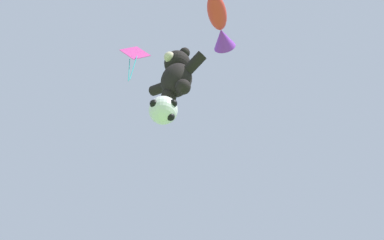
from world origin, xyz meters
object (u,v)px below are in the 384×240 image
object	(u,v)px
soccer_ball_kite	(164,110)
fish_kite_crimson	(220,26)
teddy_bear_kite	(177,75)
diamond_kite	(135,55)

from	to	relation	value
soccer_ball_kite	fish_kite_crimson	distance (m)	5.54
soccer_ball_kite	teddy_bear_kite	bearing A→B (deg)	27.31
teddy_bear_kite	fish_kite_crimson	xyz separation A→B (m)	(1.25, 1.05, 3.43)
teddy_bear_kite	diamond_kite	size ratio (longest dim) A/B	0.80
teddy_bear_kite	soccer_ball_kite	world-z (taller)	teddy_bear_kite
fish_kite_crimson	diamond_kite	xyz separation A→B (m)	(-3.77, -1.15, 0.38)
diamond_kite	teddy_bear_kite	bearing A→B (deg)	2.27
fish_kite_crimson	soccer_ball_kite	bearing A→B (deg)	-142.20
teddy_bear_kite	soccer_ball_kite	xyz separation A→B (m)	(-0.31, -0.16, -1.75)
teddy_bear_kite	diamond_kite	world-z (taller)	diamond_kite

